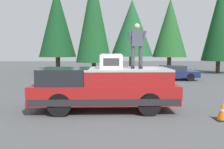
% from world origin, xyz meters
% --- Properties ---
extents(ground_plane, '(90.00, 90.00, 0.00)m').
position_xyz_m(ground_plane, '(0.00, 0.00, 0.00)').
color(ground_plane, '#4C4F51').
extents(pickup_truck, '(2.01, 5.54, 1.65)m').
position_xyz_m(pickup_truck, '(0.36, 0.56, 0.87)').
color(pickup_truck, maroon).
rests_on(pickup_truck, ground).
extents(compressor_unit, '(0.65, 0.84, 0.56)m').
position_xyz_m(compressor_unit, '(0.17, 0.32, 1.93)').
color(compressor_unit, silver).
rests_on(compressor_unit, pickup_truck).
extents(person_on_truck_bed, '(0.29, 0.72, 1.69)m').
position_xyz_m(person_on_truck_bed, '(0.17, -0.65, 2.55)').
color(person_on_truck_bed, '#333338').
rests_on(person_on_truck_bed, pickup_truck).
extents(parked_car_navy, '(1.64, 4.10, 1.16)m').
position_xyz_m(parked_car_navy, '(9.61, -4.76, 0.58)').
color(parked_car_navy, navy).
rests_on(parked_car_navy, ground).
extents(traffic_cone, '(0.47, 0.47, 0.62)m').
position_xyz_m(traffic_cone, '(-1.10, -3.39, 0.29)').
color(traffic_cone, black).
rests_on(traffic_cone, ground).
extents(conifer_far_left, '(3.50, 3.50, 9.46)m').
position_xyz_m(conifer_far_left, '(15.46, -11.42, 5.37)').
color(conifer_far_left, '#4C3826').
rests_on(conifer_far_left, ground).
extents(conifer_left, '(3.71, 3.71, 8.02)m').
position_xyz_m(conifer_left, '(16.61, -6.50, 4.83)').
color(conifer_left, '#4C3826').
rests_on(conifer_left, ground).
extents(conifer_center_left, '(4.61, 4.61, 7.87)m').
position_xyz_m(conifer_center_left, '(16.68, -2.34, 4.80)').
color(conifer_center_left, '#4C3826').
rests_on(conifer_center_left, ground).
extents(conifer_center_right, '(3.65, 3.65, 10.33)m').
position_xyz_m(conifer_center_right, '(15.20, 1.78, 5.74)').
color(conifer_center_right, '#4C3826').
rests_on(conifer_center_right, ground).
extents(conifer_right, '(3.99, 3.99, 9.25)m').
position_xyz_m(conifer_right, '(16.78, 5.80, 5.46)').
color(conifer_right, '#4C3826').
rests_on(conifer_right, ground).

